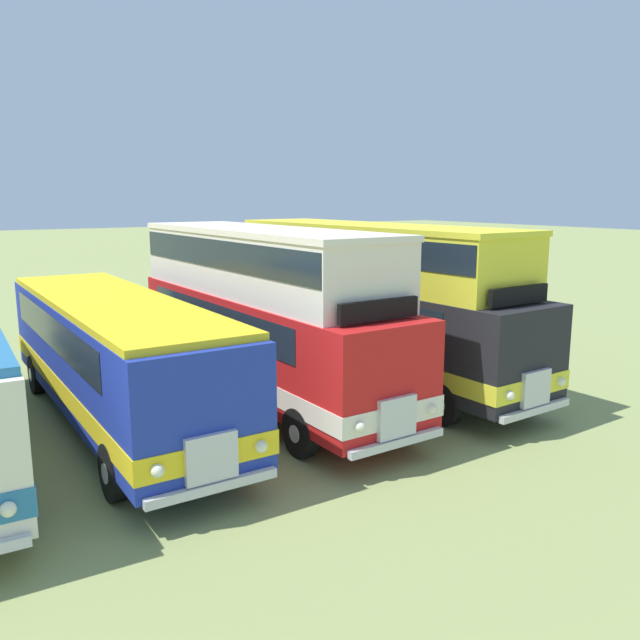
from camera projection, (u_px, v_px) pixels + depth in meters
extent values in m
sphere|color=#EAEACC|center=(8.00, 509.00, 8.67)|extent=(0.22, 0.22, 0.22)
cylinder|color=black|center=(18.00, 496.00, 10.30)|extent=(0.30, 1.05, 1.04)
cylinder|color=silver|center=(28.00, 494.00, 10.38)|extent=(0.03, 0.36, 0.36)
cube|color=#1E339E|center=(114.00, 353.00, 14.80)|extent=(2.69, 10.95, 2.30)
cube|color=yellow|center=(116.00, 379.00, 14.91)|extent=(2.73, 10.99, 0.44)
cube|color=#19232D|center=(108.00, 325.00, 15.01)|extent=(2.68, 8.55, 0.76)
cube|color=#19232D|center=(206.00, 382.00, 10.23)|extent=(2.20, 0.14, 0.90)
cube|color=silver|center=(211.00, 458.00, 10.37)|extent=(0.90, 0.14, 0.80)
cube|color=silver|center=(213.00, 488.00, 10.44)|extent=(2.30, 0.18, 0.16)
sphere|color=#EAEACC|center=(261.00, 447.00, 10.85)|extent=(0.22, 0.22, 0.22)
sphere|color=#EAEACC|center=(157.00, 471.00, 9.88)|extent=(0.22, 0.22, 0.22)
cube|color=yellow|center=(111.00, 301.00, 14.57)|extent=(2.64, 10.55, 0.14)
cylinder|color=black|center=(233.00, 445.00, 12.46)|extent=(0.30, 1.04, 1.04)
cylinder|color=silver|center=(240.00, 443.00, 12.54)|extent=(0.03, 0.36, 0.36)
cylinder|color=black|center=(113.00, 472.00, 11.23)|extent=(0.30, 1.04, 1.04)
cylinder|color=silver|center=(105.00, 474.00, 11.15)|extent=(0.03, 0.36, 0.36)
cylinder|color=black|center=(121.00, 363.00, 18.64)|extent=(0.30, 1.04, 1.04)
cylinder|color=silver|center=(127.00, 362.00, 18.72)|extent=(0.03, 0.36, 0.36)
cylinder|color=black|center=(36.00, 374.00, 17.41)|extent=(0.30, 1.04, 1.04)
cylinder|color=silver|center=(30.00, 375.00, 17.33)|extent=(0.03, 0.36, 0.36)
cube|color=red|center=(266.00, 339.00, 16.33)|extent=(2.85, 10.21, 2.30)
cube|color=silver|center=(266.00, 362.00, 16.45)|extent=(2.89, 10.25, 0.44)
cube|color=#19232D|center=(258.00, 313.00, 16.55)|extent=(2.80, 7.81, 0.76)
cube|color=#19232D|center=(395.00, 353.00, 12.13)|extent=(2.20, 0.18, 0.90)
cube|color=silver|center=(397.00, 417.00, 12.28)|extent=(0.90, 0.15, 0.80)
cube|color=silver|center=(397.00, 443.00, 12.35)|extent=(2.30, 0.22, 0.16)
sphere|color=#EAEACC|center=(432.00, 409.00, 12.77)|extent=(0.22, 0.22, 0.22)
sphere|color=#EAEACC|center=(360.00, 427.00, 11.78)|extent=(0.22, 0.22, 0.22)
cube|color=silver|center=(260.00, 263.00, 16.18)|extent=(2.72, 9.31, 1.50)
cube|color=silver|center=(259.00, 231.00, 16.02)|extent=(2.78, 9.41, 0.14)
cube|color=#19232D|center=(259.00, 252.00, 16.12)|extent=(2.76, 9.21, 0.68)
cube|color=black|center=(379.00, 310.00, 12.39)|extent=(1.90, 0.19, 0.40)
cylinder|color=black|center=(387.00, 412.00, 14.36)|extent=(0.32, 1.05, 1.04)
cylinder|color=silver|center=(392.00, 411.00, 14.45)|extent=(0.03, 0.36, 0.36)
cylinder|color=black|center=(300.00, 433.00, 13.10)|extent=(0.32, 1.05, 1.04)
cylinder|color=silver|center=(294.00, 434.00, 13.02)|extent=(0.03, 0.36, 0.36)
cylinder|color=black|center=(247.00, 353.00, 19.84)|extent=(0.32, 1.05, 1.04)
cylinder|color=silver|center=(251.00, 352.00, 19.93)|extent=(0.03, 0.36, 0.36)
cylinder|color=black|center=(176.00, 363.00, 18.58)|extent=(0.32, 1.05, 1.04)
cylinder|color=silver|center=(171.00, 364.00, 18.50)|extent=(0.03, 0.36, 0.36)
cube|color=black|center=(374.00, 322.00, 18.54)|extent=(3.07, 11.21, 2.30)
cube|color=yellow|center=(373.00, 342.00, 18.66)|extent=(3.11, 11.25, 0.44)
cube|color=#19232D|center=(365.00, 300.00, 18.75)|extent=(2.98, 8.81, 0.76)
cube|color=#19232D|center=(535.00, 332.00, 14.00)|extent=(2.20, 0.21, 0.90)
cube|color=silver|center=(536.00, 388.00, 14.15)|extent=(0.91, 0.17, 0.80)
cube|color=silver|center=(535.00, 410.00, 14.22)|extent=(2.30, 0.26, 0.16)
sphere|color=#EAEACC|center=(561.00, 382.00, 14.65)|extent=(0.22, 0.22, 0.22)
sphere|color=#EAEACC|center=(509.00, 396.00, 13.64)|extent=(0.22, 0.22, 0.22)
cube|color=yellow|center=(369.00, 255.00, 18.39)|extent=(2.92, 10.30, 1.50)
cube|color=yellow|center=(370.00, 227.00, 18.23)|extent=(2.99, 10.41, 0.14)
cube|color=#19232D|center=(369.00, 245.00, 18.33)|extent=(2.96, 10.21, 0.68)
cube|color=black|center=(519.00, 295.00, 14.26)|extent=(1.90, 0.22, 0.40)
cylinder|color=black|center=(508.00, 387.00, 16.24)|extent=(0.33, 1.05, 1.04)
cylinder|color=silver|center=(512.00, 386.00, 16.32)|extent=(0.04, 0.36, 0.36)
cylinder|color=black|center=(443.00, 404.00, 14.94)|extent=(0.33, 1.05, 1.04)
cylinder|color=silver|center=(439.00, 405.00, 14.86)|extent=(0.04, 0.36, 0.36)
cylinder|color=black|center=(330.00, 335.00, 22.43)|extent=(0.33, 1.05, 1.04)
cylinder|color=silver|center=(334.00, 334.00, 22.51)|extent=(0.04, 0.36, 0.36)
cylinder|color=black|center=(273.00, 343.00, 21.13)|extent=(0.33, 1.05, 1.04)
cylinder|color=silver|center=(270.00, 344.00, 21.05)|extent=(0.04, 0.36, 0.36)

